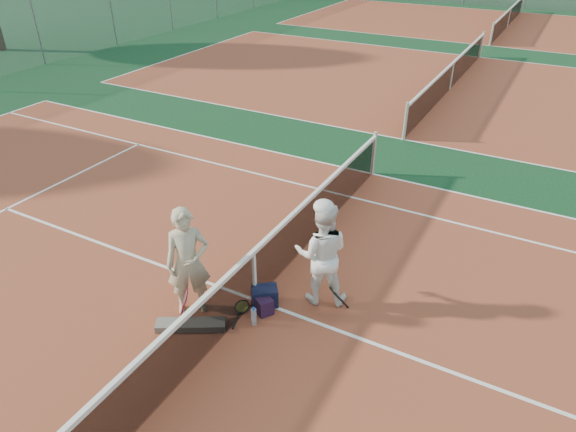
{
  "coord_description": "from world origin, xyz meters",
  "views": [
    {
      "loc": [
        3.67,
        -5.58,
        5.6
      ],
      "look_at": [
        0.0,
        1.14,
        1.05
      ],
      "focal_mm": 32.0,
      "sensor_mm": 36.0,
      "label": 1
    }
  ],
  "objects": [
    {
      "name": "racket_black_held",
      "position": [
        1.27,
        0.36,
        0.26
      ],
      "size": [
        0.44,
        0.45,
        0.51
      ],
      "primitive_type": null,
      "rotation": [
        0.0,
        0.0,
        4.04
      ],
      "color": "black",
      "rests_on": "ground"
    },
    {
      "name": "sports_bag_purple",
      "position": [
        0.25,
        -0.16,
        0.14
      ],
      "size": [
        0.42,
        0.39,
        0.28
      ],
      "primitive_type": "cube",
      "rotation": [
        0.0,
        0.0,
        -0.55
      ],
      "color": "black",
      "rests_on": "ground"
    },
    {
      "name": "water_bottle",
      "position": [
        0.29,
        -0.5,
        0.15
      ],
      "size": [
        0.09,
        0.09,
        0.3
      ],
      "primitive_type": "cylinder",
      "color": "silver",
      "rests_on": "ground"
    },
    {
      "name": "player_a",
      "position": [
        -0.78,
        -0.66,
        0.93
      ],
      "size": [
        0.81,
        0.78,
        1.86
      ],
      "primitive_type": "imported",
      "rotation": [
        0.0,
        0.0,
        0.71
      ],
      "color": "#B3AA8B",
      "rests_on": "ground"
    },
    {
      "name": "racket_red",
      "position": [
        -0.7,
        -0.9,
        0.29
      ],
      "size": [
        0.32,
        0.34,
        0.58
      ],
      "primitive_type": null,
      "rotation": [
        0.0,
        0.0,
        0.64
      ],
      "color": "maroon",
      "rests_on": "ground"
    },
    {
      "name": "court_far_a",
      "position": [
        0.0,
        13.5,
        0.0
      ],
      "size": [
        23.77,
        10.97,
        0.01
      ],
      "primitive_type": "cube",
      "color": "brown",
      "rests_on": "ground"
    },
    {
      "name": "net_main",
      "position": [
        0.0,
        0.0,
        0.51
      ],
      "size": [
        0.1,
        10.98,
        1.02
      ],
      "primitive_type": null,
      "color": "black",
      "rests_on": "ground"
    },
    {
      "name": "court_main",
      "position": [
        0.0,
        0.0,
        0.0
      ],
      "size": [
        23.77,
        10.97,
        0.01
      ],
      "primitive_type": "cube",
      "color": "brown",
      "rests_on": "ground"
    },
    {
      "name": "sports_bag_navy",
      "position": [
        0.19,
        -0.01,
        0.17
      ],
      "size": [
        0.51,
        0.49,
        0.33
      ],
      "primitive_type": "cube",
      "rotation": [
        0.0,
        0.0,
        0.65
      ],
      "color": "black",
      "rests_on": "ground"
    },
    {
      "name": "net_far_b",
      "position": [
        0.0,
        27.0,
        0.51
      ],
      "size": [
        0.1,
        10.98,
        1.02
      ],
      "primitive_type": null,
      "color": "black",
      "rests_on": "ground"
    },
    {
      "name": "ground",
      "position": [
        0.0,
        0.0,
        0.0
      ],
      "size": [
        130.0,
        130.0,
        0.0
      ],
      "primitive_type": "plane",
      "color": "#0E351B",
      "rests_on": "ground"
    },
    {
      "name": "net_far_a",
      "position": [
        0.0,
        13.5,
        0.51
      ],
      "size": [
        0.1,
        10.98,
        1.02
      ],
      "primitive_type": null,
      "color": "black",
      "rests_on": "ground"
    },
    {
      "name": "net_cover_canvas",
      "position": [
        -0.54,
        -1.04,
        0.06
      ],
      "size": [
        1.06,
        0.75,
        0.11
      ],
      "primitive_type": "cube",
      "rotation": [
        0.0,
        0.0,
        0.52
      ],
      "color": "#635F5A",
      "rests_on": "ground"
    },
    {
      "name": "racket_spare",
      "position": [
        -0.06,
        -0.31,
        0.05
      ],
      "size": [
        0.42,
        0.65,
        0.1
      ],
      "primitive_type": null,
      "rotation": [
        0.0,
        0.0,
        1.84
      ],
      "color": "black",
      "rests_on": "ground"
    },
    {
      "name": "court_far_b",
      "position": [
        0.0,
        27.0,
        0.0
      ],
      "size": [
        23.77,
        10.97,
        0.01
      ],
      "primitive_type": "cube",
      "color": "brown",
      "rests_on": "ground"
    },
    {
      "name": "player_b",
      "position": [
        0.92,
        0.57,
        0.91
      ],
      "size": [
        1.08,
        0.98,
        1.82
      ],
      "primitive_type": "imported",
      "rotation": [
        0.0,
        0.0,
        3.54
      ],
      "color": "white",
      "rests_on": "ground"
    }
  ]
}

